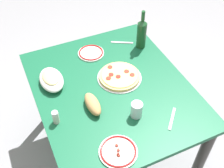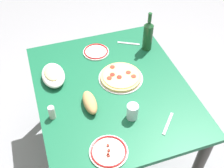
{
  "view_description": "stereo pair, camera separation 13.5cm",
  "coord_description": "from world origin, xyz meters",
  "px_view_note": "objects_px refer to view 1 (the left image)",
  "views": [
    {
      "loc": [
        -1.17,
        0.53,
        2.1
      ],
      "look_at": [
        0.0,
        0.0,
        0.79
      ],
      "focal_mm": 45.73,
      "sensor_mm": 36.0,
      "label": 1
    },
    {
      "loc": [
        -1.22,
        0.4,
        2.1
      ],
      "look_at": [
        0.0,
        0.0,
        0.79
      ],
      "focal_mm": 45.73,
      "sensor_mm": 36.0,
      "label": 2
    }
  ],
  "objects_px": {
    "wine_bottle": "(142,33)",
    "side_plate_far": "(118,151)",
    "dining_table": "(112,100)",
    "baked_pasta_dish": "(51,79)",
    "side_plate_near": "(91,53)",
    "bread_loaf": "(93,104)",
    "spice_shaker": "(56,117)",
    "water_glass": "(137,110)",
    "pepperoni_pizza": "(119,76)"
  },
  "relations": [
    {
      "from": "wine_bottle",
      "to": "side_plate_far",
      "type": "distance_m",
      "value": 0.94
    },
    {
      "from": "dining_table",
      "to": "wine_bottle",
      "type": "relative_size",
      "value": 3.85
    },
    {
      "from": "baked_pasta_dish",
      "to": "wine_bottle",
      "type": "height_order",
      "value": "wine_bottle"
    },
    {
      "from": "side_plate_near",
      "to": "side_plate_far",
      "type": "bearing_deg",
      "value": 168.42
    },
    {
      "from": "wine_bottle",
      "to": "bread_loaf",
      "type": "distance_m",
      "value": 0.7
    },
    {
      "from": "side_plate_near",
      "to": "spice_shaker",
      "type": "bearing_deg",
      "value": 140.37
    },
    {
      "from": "wine_bottle",
      "to": "side_plate_near",
      "type": "height_order",
      "value": "wine_bottle"
    },
    {
      "from": "side_plate_far",
      "to": "bread_loaf",
      "type": "relative_size",
      "value": 1.12
    },
    {
      "from": "baked_pasta_dish",
      "to": "side_plate_near",
      "type": "distance_m",
      "value": 0.39
    },
    {
      "from": "baked_pasta_dish",
      "to": "bread_loaf",
      "type": "height_order",
      "value": "baked_pasta_dish"
    },
    {
      "from": "bread_loaf",
      "to": "side_plate_near",
      "type": "bearing_deg",
      "value": -20.24
    },
    {
      "from": "wine_bottle",
      "to": "side_plate_far",
      "type": "height_order",
      "value": "wine_bottle"
    },
    {
      "from": "baked_pasta_dish",
      "to": "water_glass",
      "type": "height_order",
      "value": "water_glass"
    },
    {
      "from": "pepperoni_pizza",
      "to": "wine_bottle",
      "type": "bearing_deg",
      "value": -50.2
    },
    {
      "from": "water_glass",
      "to": "side_plate_near",
      "type": "distance_m",
      "value": 0.65
    },
    {
      "from": "baked_pasta_dish",
      "to": "side_plate_near",
      "type": "xyz_separation_m",
      "value": [
        0.18,
        -0.35,
        -0.03
      ]
    },
    {
      "from": "baked_pasta_dish",
      "to": "side_plate_near",
      "type": "height_order",
      "value": "baked_pasta_dish"
    },
    {
      "from": "side_plate_near",
      "to": "water_glass",
      "type": "bearing_deg",
      "value": -176.9
    },
    {
      "from": "baked_pasta_dish",
      "to": "water_glass",
      "type": "distance_m",
      "value": 0.6
    },
    {
      "from": "pepperoni_pizza",
      "to": "wine_bottle",
      "type": "relative_size",
      "value": 0.99
    },
    {
      "from": "pepperoni_pizza",
      "to": "wine_bottle",
      "type": "height_order",
      "value": "wine_bottle"
    },
    {
      "from": "dining_table",
      "to": "baked_pasta_dish",
      "type": "height_order",
      "value": "baked_pasta_dish"
    },
    {
      "from": "side_plate_far",
      "to": "wine_bottle",
      "type": "bearing_deg",
      "value": -35.67
    },
    {
      "from": "water_glass",
      "to": "bread_loaf",
      "type": "xyz_separation_m",
      "value": [
        0.16,
        0.21,
        -0.01
      ]
    },
    {
      "from": "dining_table",
      "to": "side_plate_far",
      "type": "relative_size",
      "value": 5.53
    },
    {
      "from": "side_plate_far",
      "to": "bread_loaf",
      "type": "distance_m",
      "value": 0.34
    },
    {
      "from": "side_plate_far",
      "to": "baked_pasta_dish",
      "type": "bearing_deg",
      "value": 15.35
    },
    {
      "from": "baked_pasta_dish",
      "to": "wine_bottle",
      "type": "distance_m",
      "value": 0.73
    },
    {
      "from": "pepperoni_pizza",
      "to": "wine_bottle",
      "type": "xyz_separation_m",
      "value": [
        0.24,
        -0.29,
        0.11
      ]
    },
    {
      "from": "pepperoni_pizza",
      "to": "side_plate_near",
      "type": "bearing_deg",
      "value": 14.32
    },
    {
      "from": "pepperoni_pizza",
      "to": "spice_shaker",
      "type": "height_order",
      "value": "spice_shaker"
    },
    {
      "from": "pepperoni_pizza",
      "to": "side_plate_far",
      "type": "height_order",
      "value": "pepperoni_pizza"
    },
    {
      "from": "dining_table",
      "to": "side_plate_far",
      "type": "height_order",
      "value": "side_plate_far"
    },
    {
      "from": "bread_loaf",
      "to": "dining_table",
      "type": "bearing_deg",
      "value": -58.03
    },
    {
      "from": "bread_loaf",
      "to": "wine_bottle",
      "type": "bearing_deg",
      "value": -53.11
    },
    {
      "from": "wine_bottle",
      "to": "side_plate_far",
      "type": "xyz_separation_m",
      "value": [
        -0.76,
        0.54,
        -0.11
      ]
    },
    {
      "from": "baked_pasta_dish",
      "to": "water_glass",
      "type": "bearing_deg",
      "value": -140.53
    },
    {
      "from": "baked_pasta_dish",
      "to": "spice_shaker",
      "type": "relative_size",
      "value": 2.76
    },
    {
      "from": "pepperoni_pizza",
      "to": "water_glass",
      "type": "distance_m",
      "value": 0.33
    },
    {
      "from": "wine_bottle",
      "to": "side_plate_near",
      "type": "xyz_separation_m",
      "value": [
        0.07,
        0.37,
        -0.11
      ]
    },
    {
      "from": "spice_shaker",
      "to": "pepperoni_pizza",
      "type": "bearing_deg",
      "value": -69.81
    },
    {
      "from": "dining_table",
      "to": "spice_shaker",
      "type": "height_order",
      "value": "spice_shaker"
    },
    {
      "from": "side_plate_near",
      "to": "bread_loaf",
      "type": "xyz_separation_m",
      "value": [
        -0.49,
        0.18,
        0.03
      ]
    },
    {
      "from": "baked_pasta_dish",
      "to": "spice_shaker",
      "type": "distance_m",
      "value": 0.32
    },
    {
      "from": "wine_bottle",
      "to": "water_glass",
      "type": "relative_size",
      "value": 2.99
    },
    {
      "from": "water_glass",
      "to": "bread_loaf",
      "type": "distance_m",
      "value": 0.27
    },
    {
      "from": "dining_table",
      "to": "baked_pasta_dish",
      "type": "distance_m",
      "value": 0.43
    },
    {
      "from": "wine_bottle",
      "to": "side_plate_near",
      "type": "distance_m",
      "value": 0.4
    },
    {
      "from": "dining_table",
      "to": "baked_pasta_dish",
      "type": "relative_size",
      "value": 4.84
    },
    {
      "from": "baked_pasta_dish",
      "to": "wine_bottle",
      "type": "relative_size",
      "value": 0.8
    }
  ]
}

